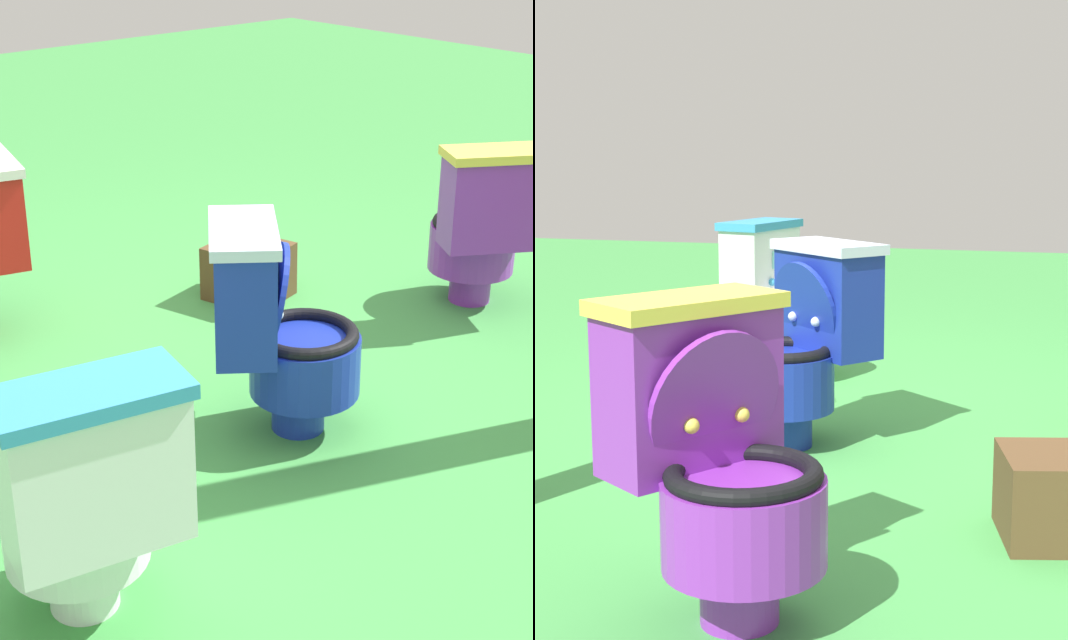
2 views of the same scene
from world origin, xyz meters
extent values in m
plane|color=#429947|center=(0.00, 0.00, 0.00)|extent=(14.00, 14.00, 0.00)
cylinder|color=purple|center=(1.44, -0.17, 0.07)|extent=(0.25, 0.25, 0.14)
cylinder|color=purple|center=(1.45, -0.15, 0.24)|extent=(0.51, 0.51, 0.20)
torus|color=black|center=(1.45, -0.15, 0.35)|extent=(0.49, 0.49, 0.04)
cylinder|color=#EACC4C|center=(1.45, -0.15, 0.30)|extent=(0.33, 0.33, 0.01)
cube|color=purple|center=(1.35, -0.32, 0.51)|extent=(0.45, 0.38, 0.37)
cube|color=#EACC4C|center=(1.35, -0.32, 0.71)|extent=(0.48, 0.41, 0.04)
cube|color=#8CE0E5|center=(1.40, -0.24, 0.56)|extent=(0.10, 0.07, 0.08)
cylinder|color=purple|center=(1.40, -0.24, 0.49)|extent=(0.34, 0.26, 0.35)
sphere|color=#EACC4C|center=(1.34, -0.20, 0.46)|extent=(0.04, 0.04, 0.04)
sphere|color=#EACC4C|center=(1.46, -0.27, 0.46)|extent=(0.04, 0.04, 0.04)
cylinder|color=#192D9E|center=(0.13, -0.47, 0.07)|extent=(0.25, 0.25, 0.14)
cylinder|color=#192D9E|center=(0.15, -0.48, 0.24)|extent=(0.52, 0.52, 0.20)
torus|color=black|center=(0.15, -0.48, 0.35)|extent=(0.50, 0.50, 0.04)
cylinder|color=silver|center=(0.15, -0.48, 0.30)|extent=(0.34, 0.34, 0.01)
cube|color=#192D9E|center=(-0.01, -0.35, 0.51)|extent=(0.40, 0.44, 0.37)
cube|color=silver|center=(-0.01, -0.35, 0.71)|extent=(0.44, 0.47, 0.04)
cube|color=#8CE0E5|center=(0.07, -0.42, 0.56)|extent=(0.07, 0.09, 0.08)
cylinder|color=#192D9E|center=(0.07, -0.42, 0.49)|extent=(0.29, 0.33, 0.35)
sphere|color=silver|center=(0.12, -0.36, 0.46)|extent=(0.04, 0.04, 0.04)
sphere|color=silver|center=(0.03, -0.47, 0.46)|extent=(0.04, 0.04, 0.04)
cylinder|color=white|center=(-0.89, -0.75, 0.07)|extent=(0.22, 0.22, 0.14)
cylinder|color=white|center=(-0.88, -0.73, 0.24)|extent=(0.44, 0.44, 0.20)
torus|color=black|center=(-0.88, -0.73, 0.35)|extent=(0.42, 0.42, 0.04)
cylinder|color=#338CBF|center=(-0.88, -0.73, 0.30)|extent=(0.29, 0.29, 0.01)
cube|color=white|center=(-0.93, -0.92, 0.51)|extent=(0.44, 0.28, 0.37)
cube|color=#338CBF|center=(-0.93, -0.92, 0.71)|extent=(0.47, 0.31, 0.04)
cube|color=#8CE0E5|center=(-0.91, -0.83, 0.56)|extent=(0.11, 0.03, 0.08)
cylinder|color=white|center=(-0.88, -0.73, 0.37)|extent=(0.43, 0.43, 0.02)
sphere|color=#338CBF|center=(-0.97, -0.81, 0.46)|extent=(0.04, 0.04, 0.04)
sphere|color=#338CBF|center=(-0.84, -0.84, 0.46)|extent=(0.04, 0.04, 0.04)
cube|color=brown|center=(0.74, 0.50, 0.12)|extent=(0.37, 0.38, 0.24)
camera|label=1|loc=(-1.87, -2.57, 1.74)|focal=55.17mm
camera|label=2|loc=(3.41, 0.56, 1.06)|focal=55.61mm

